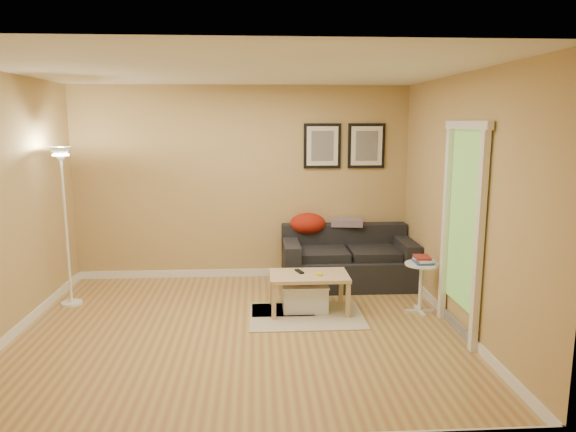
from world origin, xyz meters
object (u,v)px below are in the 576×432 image
Objects in this scene: sofa at (348,257)px; floor_lamp at (66,231)px; book_stack at (423,259)px; side_table at (420,288)px; coffee_table at (309,293)px; storage_bin at (305,297)px.

sofa is 3.46m from floor_lamp.
floor_lamp is (-3.38, -0.57, 0.50)m from sofa.
sofa is at bearing 9.57° from floor_lamp.
sofa is 6.88× the size of book_stack.
side_table is at bearing -141.62° from book_stack.
side_table is 0.32m from book_stack.
coffee_table is 0.08m from storage_bin.
book_stack is at bearing -6.72° from floor_lamp.
floor_lamp is (-2.73, 0.37, 0.72)m from storage_bin.
side_table reaches higher than storage_bin.
sofa is 1.26m from book_stack.
storage_bin is 0.92× the size of side_table.
book_stack is (0.02, 0.02, 0.32)m from side_table.
floor_lamp is at bearing 173.00° from side_table.
storage_bin is 2.10× the size of book_stack.
side_table is (1.25, -0.09, 0.06)m from coffee_table.
book_stack is at bearing -4.60° from storage_bin.
side_table is at bearing -5.45° from storage_bin.
coffee_table is at bearing -40.69° from storage_bin.
sofa is 1.24m from side_table.
floor_lamp is at bearing 172.27° from storage_bin.
book_stack reaches higher than side_table.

